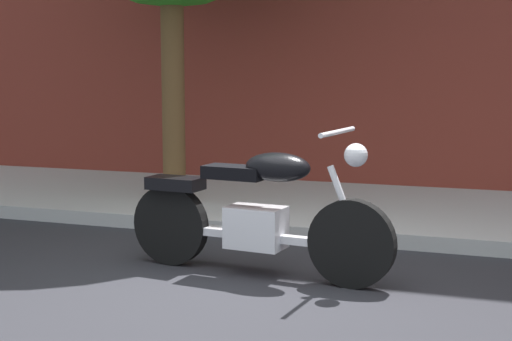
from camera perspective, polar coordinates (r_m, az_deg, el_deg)
ground_plane at (r=5.24m, az=-1.17°, el=-9.69°), size 60.00×60.00×0.00m
sidewalk at (r=8.16m, az=6.60°, el=-2.93°), size 21.69×2.83×0.14m
motorcycle at (r=5.65m, az=0.00°, el=-3.37°), size 2.19×0.70×1.15m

